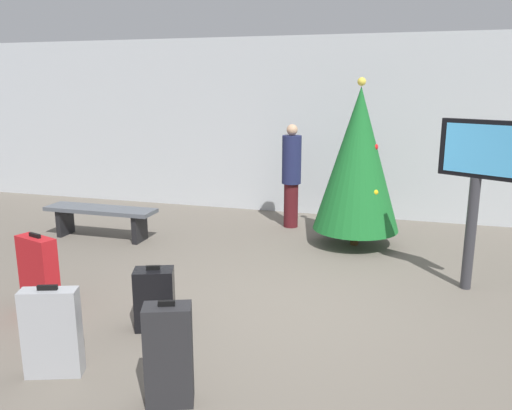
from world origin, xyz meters
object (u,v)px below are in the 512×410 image
at_px(flight_info_kiosk, 477,173).
at_px(suitcase_1, 169,355).
at_px(holiday_tree, 358,160).
at_px(suitcase_0, 155,299).
at_px(suitcase_3, 52,333).
at_px(traveller_0, 291,173).
at_px(waiting_bench, 101,215).
at_px(suitcase_4, 39,274).

relative_size(flight_info_kiosk, suitcase_1, 2.38).
bearing_deg(holiday_tree, flight_info_kiosk, -43.23).
xyz_separation_m(holiday_tree, flight_info_kiosk, (1.41, -1.32, 0.09)).
bearing_deg(suitcase_0, holiday_tree, 63.84).
bearing_deg(suitcase_3, traveller_0, 79.89).
bearing_deg(traveller_0, suitcase_0, -96.79).
height_order(traveller_0, suitcase_1, traveller_0).
distance_m(holiday_tree, traveller_0, 1.37).
relative_size(waiting_bench, suitcase_1, 2.14).
bearing_deg(traveller_0, suitcase_3, -100.11).
distance_m(holiday_tree, suitcase_0, 3.73).
xyz_separation_m(suitcase_0, suitcase_3, (-0.41, -0.97, 0.07)).
height_order(flight_info_kiosk, suitcase_0, flight_info_kiosk).
height_order(waiting_bench, suitcase_0, suitcase_0).
xyz_separation_m(suitcase_3, suitcase_4, (-0.93, 1.00, 0.03)).
bearing_deg(suitcase_1, suitcase_0, 122.02).
distance_m(waiting_bench, traveller_0, 3.07).
relative_size(holiday_tree, suitcase_0, 3.77).
relative_size(flight_info_kiosk, suitcase_4, 2.32).
height_order(traveller_0, suitcase_4, traveller_0).
bearing_deg(suitcase_0, suitcase_4, 178.75).
bearing_deg(suitcase_3, suitcase_0, 67.32).
xyz_separation_m(suitcase_1, suitcase_3, (-1.07, 0.08, -0.02)).
bearing_deg(suitcase_3, suitcase_1, -4.54).
bearing_deg(flight_info_kiosk, suitcase_0, -147.46).
height_order(flight_info_kiosk, suitcase_1, flight_info_kiosk).
height_order(suitcase_0, suitcase_1, suitcase_1).
xyz_separation_m(holiday_tree, suitcase_4, (-2.92, -3.21, -0.87)).
bearing_deg(holiday_tree, waiting_bench, -168.77).
relative_size(waiting_bench, suitcase_4, 2.08).
bearing_deg(waiting_bench, holiday_tree, 11.23).
height_order(waiting_bench, suitcase_3, suitcase_3).
bearing_deg(suitcase_4, suitcase_3, -47.29).
relative_size(suitcase_0, suitcase_3, 0.82).
bearing_deg(flight_info_kiosk, holiday_tree, 136.77).
distance_m(holiday_tree, waiting_bench, 3.95).
bearing_deg(suitcase_1, flight_info_kiosk, 51.84).
distance_m(flight_info_kiosk, suitcase_0, 3.71).
bearing_deg(waiting_bench, suitcase_1, -51.24).
distance_m(waiting_bench, suitcase_0, 3.31).
relative_size(suitcase_0, suitcase_1, 0.78).
height_order(holiday_tree, suitcase_1, holiday_tree).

